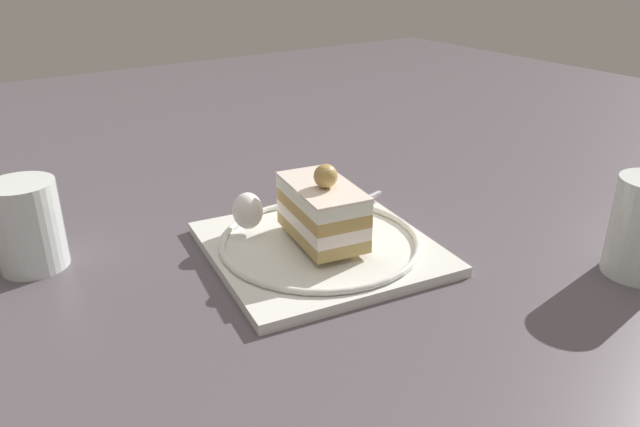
{
  "coord_description": "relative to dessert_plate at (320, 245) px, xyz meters",
  "views": [
    {
      "loc": [
        -0.36,
        -0.48,
        0.32
      ],
      "look_at": [
        -0.01,
        0.02,
        0.05
      ],
      "focal_mm": 34.03,
      "sensor_mm": 36.0,
      "label": 1
    }
  ],
  "objects": [
    {
      "name": "ground_plane",
      "position": [
        0.01,
        -0.02,
        -0.01
      ],
      "size": [
        2.4,
        2.4,
        0.0
      ],
      "primitive_type": "plane",
      "color": "#534B52"
    },
    {
      "name": "dessert_plate",
      "position": [
        0.0,
        0.0,
        0.0
      ],
      "size": [
        0.27,
        0.27,
        0.02
      ],
      "color": "white",
      "rests_on": "ground_plane"
    },
    {
      "name": "cake_slice",
      "position": [
        0.0,
        0.0,
        0.04
      ],
      "size": [
        0.08,
        0.13,
        0.09
      ],
      "color": "tan",
      "rests_on": "dessert_plate"
    },
    {
      "name": "whipped_cream_dollop",
      "position": [
        -0.05,
        0.07,
        0.03
      ],
      "size": [
        0.03,
        0.03,
        0.04
      ],
      "primitive_type": "ellipsoid",
      "color": "white",
      "rests_on": "dessert_plate"
    },
    {
      "name": "fork",
      "position": [
        0.08,
        0.05,
        0.01
      ],
      "size": [
        0.1,
        0.03,
        0.0
      ],
      "color": "silver",
      "rests_on": "dessert_plate"
    },
    {
      "name": "drink_glass_near",
      "position": [
        -0.27,
        0.15,
        0.03
      ],
      "size": [
        0.07,
        0.07,
        0.1
      ],
      "color": "white",
      "rests_on": "ground_plane"
    }
  ]
}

